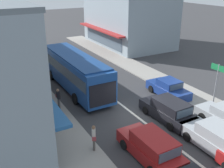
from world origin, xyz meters
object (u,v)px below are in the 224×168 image
at_px(city_bus, 75,70).
at_px(traffic_light_downstreet, 23,35).
at_px(wagon_adjacent_lane_trail, 151,147).
at_px(pedestrian_browsing_midblock, 58,97).
at_px(wagon_queue_far_back, 168,110).
at_px(directional_road_sign, 218,76).
at_px(wagon_behind_bus_mid, 217,139).
at_px(pedestrian_with_handbag_near, 94,136).
at_px(parked_sedan_kerb_second, 168,88).

height_order(city_bus, traffic_light_downstreet, traffic_light_downstreet).
height_order(wagon_adjacent_lane_trail, pedestrian_browsing_midblock, pedestrian_browsing_midblock).
distance_m(wagon_queue_far_back, directional_road_sign, 4.82).
bearing_deg(wagon_adjacent_lane_trail, wagon_behind_bus_mid, -17.71).
distance_m(wagon_behind_bus_mid, pedestrian_with_handbag_near, 7.28).
relative_size(city_bus, wagon_behind_bus_mid, 2.41).
height_order(wagon_queue_far_back, traffic_light_downstreet, traffic_light_downstreet).
xyz_separation_m(parked_sedan_kerb_second, pedestrian_browsing_midblock, (-9.16, 2.11, 0.40)).
relative_size(wagon_behind_bus_mid, pedestrian_browsing_midblock, 2.77).
distance_m(parked_sedan_kerb_second, pedestrian_with_handbag_near, 9.93).
xyz_separation_m(parked_sedan_kerb_second, directional_road_sign, (1.65, -3.49, 2.01)).
bearing_deg(traffic_light_downstreet, wagon_queue_far_back, -75.75).
bearing_deg(directional_road_sign, wagon_queue_far_back, 176.39).
distance_m(traffic_light_downstreet, pedestrian_browsing_midblock, 16.20).
bearing_deg(pedestrian_with_handbag_near, city_bus, 74.38).
relative_size(directional_road_sign, pedestrian_with_handbag_near, 2.21).
distance_m(wagon_queue_far_back, pedestrian_with_handbag_near, 6.38).
height_order(wagon_behind_bus_mid, wagon_adjacent_lane_trail, same).
bearing_deg(wagon_behind_bus_mid, pedestrian_browsing_midblock, 124.51).
distance_m(wagon_adjacent_lane_trail, pedestrian_with_handbag_near, 3.34).
bearing_deg(wagon_queue_far_back, pedestrian_browsing_midblock, 140.27).
bearing_deg(city_bus, parked_sedan_kerb_second, -39.55).
height_order(directional_road_sign, pedestrian_with_handbag_near, directional_road_sign).
bearing_deg(parked_sedan_kerb_second, traffic_light_downstreet, 114.24).
bearing_deg(pedestrian_with_handbag_near, pedestrian_browsing_midblock, 90.77).
xyz_separation_m(city_bus, traffic_light_downstreet, (-1.73, 12.85, 0.97)).
distance_m(wagon_adjacent_lane_trail, traffic_light_downstreet, 24.48).
relative_size(city_bus, traffic_light_downstreet, 2.59).
bearing_deg(traffic_light_downstreet, pedestrian_browsing_midblock, -93.45).
bearing_deg(city_bus, traffic_light_downstreet, 97.67).
distance_m(wagon_behind_bus_mid, directional_road_sign, 6.10).
relative_size(wagon_queue_far_back, directional_road_sign, 1.26).
bearing_deg(city_bus, directional_road_sign, -47.41).
bearing_deg(wagon_behind_bus_mid, wagon_adjacent_lane_trail, 162.29).
relative_size(wagon_queue_far_back, pedestrian_with_handbag_near, 2.79).
height_order(wagon_queue_far_back, parked_sedan_kerb_second, wagon_queue_far_back).
xyz_separation_m(city_bus, parked_sedan_kerb_second, (6.46, -5.33, -1.22)).
bearing_deg(wagon_queue_far_back, directional_road_sign, -3.61).
height_order(wagon_adjacent_lane_trail, directional_road_sign, directional_road_sign).
xyz_separation_m(wagon_queue_far_back, pedestrian_with_handbag_near, (-6.32, -0.82, 0.32)).
height_order(wagon_adjacent_lane_trail, wagon_queue_far_back, same).
height_order(city_bus, pedestrian_browsing_midblock, city_bus).
bearing_deg(city_bus, pedestrian_with_handbag_near, -105.62).
bearing_deg(wagon_adjacent_lane_trail, wagon_queue_far_back, 37.94).
bearing_deg(wagon_adjacent_lane_trail, traffic_light_downstreet, 93.92).
xyz_separation_m(wagon_behind_bus_mid, traffic_light_downstreet, (-5.57, 25.58, 2.11)).
bearing_deg(parked_sedan_kerb_second, city_bus, 140.45).
distance_m(city_bus, wagon_queue_far_back, 9.38).
xyz_separation_m(parked_sedan_kerb_second, traffic_light_downstreet, (-8.19, 18.18, 2.19)).
relative_size(wagon_adjacent_lane_trail, parked_sedan_kerb_second, 1.07).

